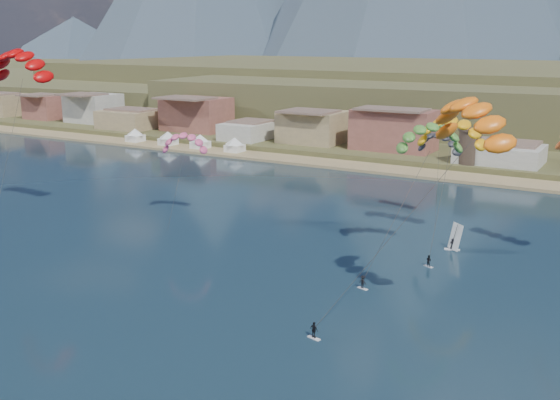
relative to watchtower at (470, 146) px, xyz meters
The scene contains 12 objects.
ground 114.29m from the watchtower, 92.51° to the right, with size 2400.00×2400.00×0.00m, color black.
beach 11.25m from the watchtower, 122.01° to the right, with size 2200.00×12.00×0.90m.
town 45.73m from the watchtower, 169.92° to the left, with size 400.00×24.00×12.00m.
watchtower is the anchor object (origin of this frame).
beach_tents 81.69m from the watchtower, behind, with size 43.40×6.40×5.00m.
kitesurfer_red 101.36m from the watchtower, 124.79° to the right, with size 15.45×18.38×32.79m.
kitesurfer_yellow 58.91m from the watchtower, 79.00° to the right, with size 11.30×16.73×22.70m.
kitesurfer_orange 91.46m from the watchtower, 76.16° to the right, with size 19.25×17.91×28.79m.
kitesurfer_green 70.31m from the watchtower, 80.66° to the right, with size 10.17×19.53×23.10m.
distant_kite_pink 75.61m from the watchtower, 115.94° to the right, with size 8.95×7.18×17.23m.
distant_kite_dark 46.64m from the watchtower, 82.53° to the right, with size 9.01×6.54×17.39m.
windsurfer 63.08m from the watchtower, 77.43° to the right, with size 2.44×2.69×4.18m.
Camera 1 is at (43.30, -42.02, 31.43)m, focal length 41.45 mm.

